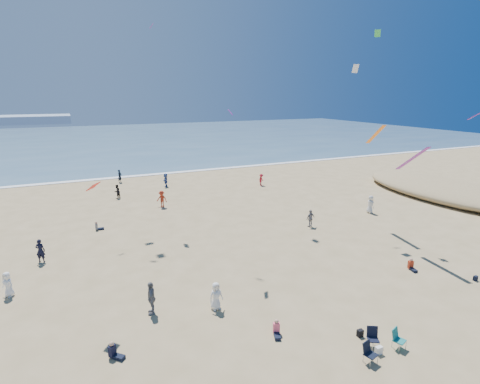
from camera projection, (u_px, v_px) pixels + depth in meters
name	position (u px, v px, depth m)	size (l,w,h in m)	color
ocean	(97.00, 140.00, 99.40)	(220.00, 100.00, 0.06)	#476B84
surf_line	(124.00, 177.00, 55.45)	(220.00, 1.20, 0.08)	white
standing_flyers	(229.00, 225.00, 32.60)	(32.81, 49.36, 1.94)	slate
seated_group	(255.00, 294.00, 22.35)	(21.07, 28.13, 0.84)	silver
chair_cluster	(381.00, 344.00, 17.77)	(2.75, 1.58, 1.00)	black
white_tote	(379.00, 350.00, 17.75)	(0.35, 0.20, 0.40)	white
black_backpack	(360.00, 333.00, 19.05)	(0.30, 0.22, 0.38)	black
navy_bag	(475.00, 278.00, 24.76)	(0.28, 0.18, 0.34)	black
kites_aloft	(293.00, 50.00, 27.41)	(43.97, 37.46, 28.16)	#D4F130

